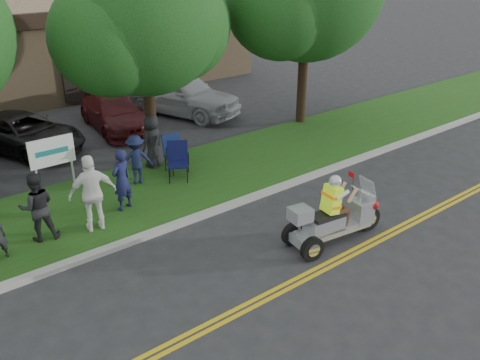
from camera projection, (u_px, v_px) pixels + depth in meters
ground at (294, 264)px, 11.32m from camera, size 120.00×120.00×0.00m
centerline_near at (313, 276)px, 10.91m from camera, size 60.00×0.10×0.01m
centerline_far at (308, 273)px, 11.02m from camera, size 60.00×0.10×0.01m
curb at (215, 211)px, 13.47m from camera, size 60.00×0.25×0.12m
grass_verge at (172, 184)px, 15.01m from camera, size 60.00×4.00×0.10m
commercial_building at (60, 44)px, 25.13m from camera, size 18.00×8.20×4.00m
tree_mid at (144, 21)px, 14.92m from camera, size 5.88×4.80×7.05m
business_sign at (52, 155)px, 13.88m from camera, size 1.25×0.06×1.75m
trike_scooter at (333, 220)px, 11.91m from camera, size 2.70×1.00×1.76m
lawn_chair_a at (178, 158)px, 14.98m from camera, size 0.84×0.85×1.14m
lawn_chair_b at (174, 151)px, 15.52m from camera, size 0.64×0.66×1.15m
spectator_adult_left at (122, 180)px, 13.15m from camera, size 0.71×0.59×1.67m
spectator_adult_mid at (37, 207)px, 11.77m from camera, size 0.95×0.81×1.69m
spectator_adult_right at (93, 193)px, 12.13m from camera, size 1.21×0.67×1.95m
spectator_chair_a at (136, 160)px, 14.64m from camera, size 1.08×0.83×1.47m
spectator_chair_b at (153, 141)px, 15.74m from camera, size 0.96×0.80×1.67m
parked_car_mid at (23, 133)px, 17.36m from camera, size 3.68×4.97×1.25m
parked_car_right at (115, 113)px, 19.37m from camera, size 2.27×4.60×1.28m
parked_car_far_right at (182, 94)px, 21.04m from camera, size 3.68×5.48×1.73m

